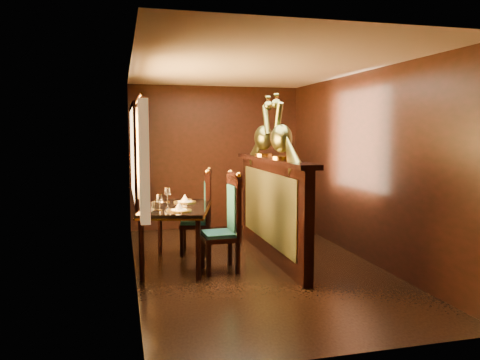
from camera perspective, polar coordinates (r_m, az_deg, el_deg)
The scene contains 8 objects.
ground at distance 6.11m, azimuth 1.81°, elevation -10.34°, with size 5.00×5.00×0.00m, color black.
room_shell at distance 5.86m, azimuth 1.01°, elevation 4.66°, with size 3.04×5.04×2.52m.
partition at distance 6.32m, azimuth 3.87°, elevation -3.17°, with size 0.26×2.70×1.36m.
dining_table at distance 5.98m, azimuth -7.73°, elevation -3.86°, with size 1.10×1.47×0.97m.
chair_left at distance 5.77m, azimuth -1.40°, elevation -4.77°, with size 0.46×0.49×1.23m.
chair_right at distance 6.59m, azimuth -4.50°, elevation -3.56°, with size 0.52×0.54×1.20m.
peacock_left at distance 5.90m, azimuth 5.09°, elevation 6.58°, with size 0.27×0.71×0.84m, color #194D33, non-canonical shape.
peacock_right at distance 6.62m, azimuth 2.90°, elevation 6.50°, with size 0.26×0.70×0.84m, color #194D33, non-canonical shape.
Camera 1 is at (-1.63, -5.63, 1.72)m, focal length 35.00 mm.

